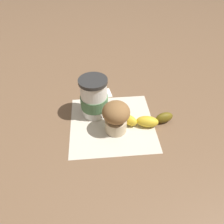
{
  "coord_description": "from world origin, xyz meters",
  "views": [
    {
      "loc": [
        0.09,
        -0.45,
        0.46
      ],
      "look_at": [
        0.0,
        0.0,
        0.05
      ],
      "focal_mm": 35.0,
      "sensor_mm": 36.0,
      "label": 1
    }
  ],
  "objects": [
    {
      "name": "ground_plane",
      "position": [
        0.0,
        0.0,
        0.0
      ],
      "size": [
        3.0,
        3.0,
        0.0
      ],
      "primitive_type": "plane",
      "color": "brown"
    },
    {
      "name": "sugar_packet",
      "position": [
        -0.05,
        0.14,
        0.0
      ],
      "size": [
        0.05,
        0.06,
        0.01
      ],
      "primitive_type": "cube",
      "rotation": [
        0.0,
        0.0,
        5.16
      ],
      "color": "white",
      "rests_on": "ground_plane"
    },
    {
      "name": "banana",
      "position": [
        0.1,
        0.02,
        0.02
      ],
      "size": [
        0.16,
        0.08,
        0.03
      ],
      "color": "gold",
      "rests_on": "paper_napkin"
    },
    {
      "name": "muffin",
      "position": [
        0.02,
        -0.02,
        0.05
      ],
      "size": [
        0.08,
        0.08,
        0.1
      ],
      "color": "beige",
      "rests_on": "paper_napkin"
    },
    {
      "name": "coffee_cup",
      "position": [
        -0.06,
        0.04,
        0.06
      ],
      "size": [
        0.08,
        0.08,
        0.12
      ],
      "color": "white",
      "rests_on": "paper_napkin"
    },
    {
      "name": "paper_napkin",
      "position": [
        0.0,
        0.0,
        0.0
      ],
      "size": [
        0.31,
        0.31,
        0.0
      ],
      "primitive_type": "cube",
      "rotation": [
        0.0,
        0.0,
        0.28
      ],
      "color": "beige",
      "rests_on": "ground_plane"
    }
  ]
}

